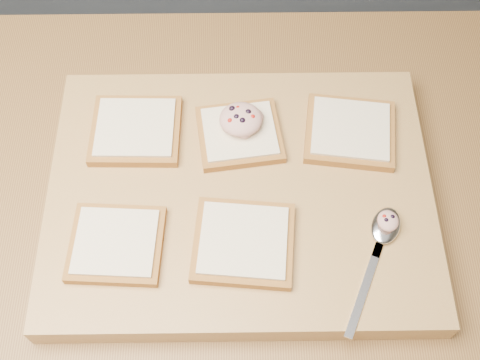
# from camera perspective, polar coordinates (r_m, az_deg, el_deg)

# --- Properties ---
(island_counter) EXTENTS (2.00, 0.80, 0.90)m
(island_counter) POSITION_cam_1_polar(r_m,az_deg,el_deg) (1.25, 0.10, -12.99)
(island_counter) COLOR slate
(island_counter) RESTS_ON ground
(cutting_board) EXTENTS (0.52, 0.40, 0.04)m
(cutting_board) POSITION_cam_1_polar(r_m,az_deg,el_deg) (0.83, 0.00, -1.39)
(cutting_board) COLOR #AD8B4A
(cutting_board) RESTS_ON island_counter
(bread_far_left) EXTENTS (0.13, 0.12, 0.02)m
(bread_far_left) POSITION_cam_1_polar(r_m,az_deg,el_deg) (0.87, -9.85, 4.70)
(bread_far_left) COLOR olive
(bread_far_left) RESTS_ON cutting_board
(bread_far_center) EXTENTS (0.13, 0.12, 0.02)m
(bread_far_center) POSITION_cam_1_polar(r_m,az_deg,el_deg) (0.85, -0.04, 4.40)
(bread_far_center) COLOR olive
(bread_far_center) RESTS_ON cutting_board
(bread_far_right) EXTENTS (0.14, 0.13, 0.02)m
(bread_far_right) POSITION_cam_1_polar(r_m,az_deg,el_deg) (0.87, 10.39, 4.56)
(bread_far_right) COLOR olive
(bread_far_right) RESTS_ON cutting_board
(bread_near_left) EXTENTS (0.12, 0.11, 0.02)m
(bread_near_left) POSITION_cam_1_polar(r_m,az_deg,el_deg) (0.78, -11.65, -5.93)
(bread_near_left) COLOR olive
(bread_near_left) RESTS_ON cutting_board
(bread_near_center) EXTENTS (0.14, 0.13, 0.02)m
(bread_near_center) POSITION_cam_1_polar(r_m,az_deg,el_deg) (0.77, 0.33, -5.93)
(bread_near_center) COLOR olive
(bread_near_center) RESTS_ON cutting_board
(tuna_salad_dollop) EXTENTS (0.06, 0.06, 0.03)m
(tuna_salad_dollop) POSITION_cam_1_polar(r_m,az_deg,el_deg) (0.84, 0.08, 5.80)
(tuna_salad_dollop) COLOR #D9998B
(tuna_salad_dollop) RESTS_ON bread_far_center
(spoon) EXTENTS (0.10, 0.18, 0.01)m
(spoon) POSITION_cam_1_polar(r_m,az_deg,el_deg) (0.80, 13.38, -5.05)
(spoon) COLOR silver
(spoon) RESTS_ON cutting_board
(spoon_salad) EXTENTS (0.03, 0.03, 0.02)m
(spoon_salad) POSITION_cam_1_polar(r_m,az_deg,el_deg) (0.79, 13.86, -3.77)
(spoon_salad) COLOR #D9998B
(spoon_salad) RESTS_ON spoon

